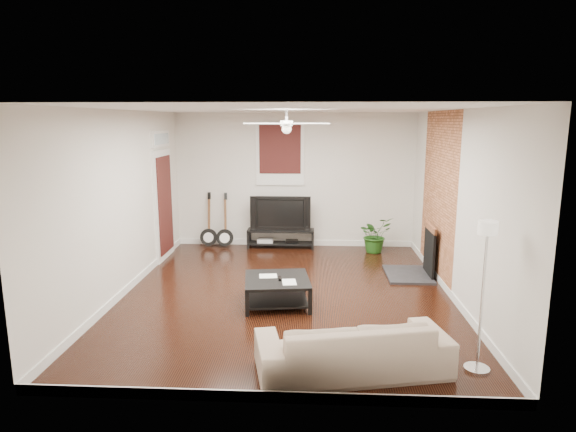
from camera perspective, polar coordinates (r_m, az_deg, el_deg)
name	(u,v)px	position (r m, az deg, el deg)	size (l,w,h in m)	color
room	(287,205)	(7.34, -0.16, 1.31)	(5.01, 6.01, 2.81)	black
brick_accent	(438,196)	(8.57, 17.09, 2.25)	(0.02, 2.20, 2.80)	brown
fireplace	(418,250)	(8.69, 14.89, -3.85)	(0.80, 1.10, 0.92)	black
window_back	(280,154)	(10.23, -0.93, 7.21)	(1.00, 0.06, 1.30)	#340E0E
door_left	(164,194)	(9.66, -14.27, 2.45)	(0.08, 1.00, 2.50)	white
tv_stand	(281,238)	(10.32, -0.85, -2.63)	(1.39, 0.37, 0.39)	black
tv	(281,212)	(10.22, -0.85, 0.42)	(1.25, 0.16, 0.72)	black
coffee_table	(277,291)	(7.23, -1.28, -8.74)	(0.92, 0.92, 0.39)	black
sofa	(352,346)	(5.42, 7.50, -14.74)	(2.02, 0.79, 0.59)	#BDAD8E
floor_lamp	(482,297)	(5.58, 21.69, -8.80)	(0.27, 0.27, 1.65)	silver
potted_plant	(375,235)	(10.08, 10.08, -2.15)	(0.66, 0.57, 0.73)	#1F5117
guitar_left	(208,220)	(10.42, -9.28, -0.46)	(0.36, 0.25, 1.17)	black
guitar_right	(224,220)	(10.32, -7.41, -0.52)	(0.36, 0.25, 1.17)	black
ceiling_fan	(287,123)	(7.23, -0.17, 10.73)	(1.24, 1.24, 0.32)	white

